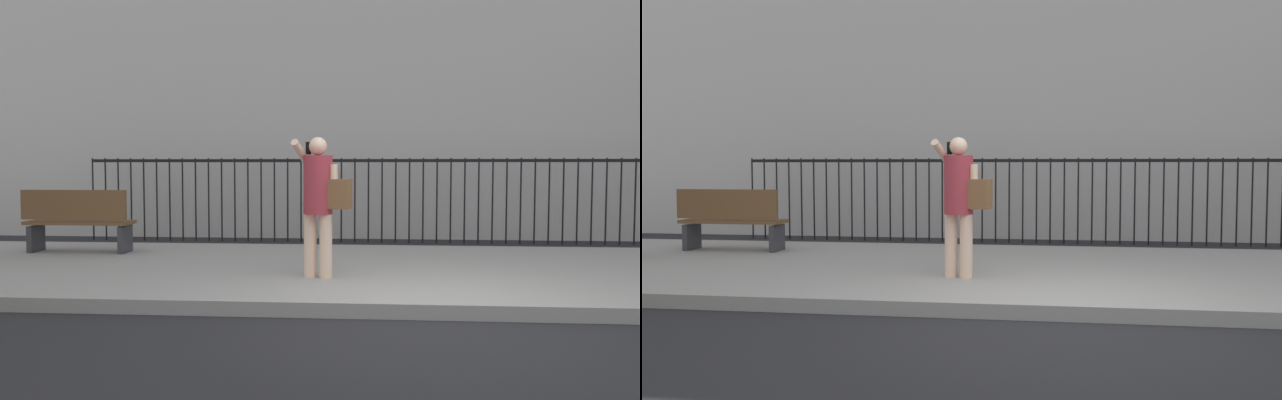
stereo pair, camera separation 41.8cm
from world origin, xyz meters
TOP-DOWN VIEW (x-y plane):
  - ground_plane at (0.00, 0.00)m, footprint 60.00×60.00m
  - sidewalk at (0.00, 2.20)m, footprint 28.00×4.40m
  - iron_fence at (0.00, 5.90)m, footprint 12.03×0.04m
  - pedestrian_on_phone at (-1.19, 1.35)m, footprint 0.71×0.52m
  - street_bench at (-4.99, 3.13)m, footprint 1.60×0.45m

SIDE VIEW (x-z plane):
  - ground_plane at x=0.00m, z-range 0.00..0.00m
  - sidewalk at x=0.00m, z-range 0.00..0.15m
  - street_bench at x=-4.99m, z-range 0.18..1.13m
  - iron_fence at x=0.00m, z-range 0.22..1.82m
  - pedestrian_on_phone at x=-1.19m, z-range 0.28..1.92m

